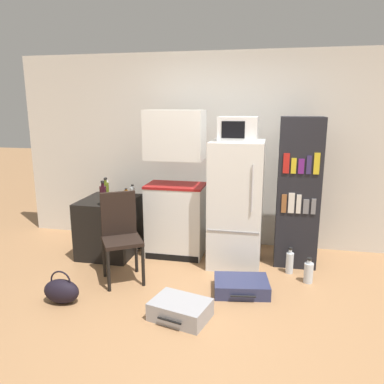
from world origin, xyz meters
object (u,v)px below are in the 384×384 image
(microwave, at_px, (238,129))
(handbag, at_px, (61,291))
(suitcase_large_flat, at_px, (241,286))
(water_bottle_middle, at_px, (290,262))
(kitchen_hutch, at_px, (175,191))
(bookshelf, at_px, (298,193))
(bottle_clear_short, at_px, (133,192))
(side_table, at_px, (110,226))
(bottle_milk_white, at_px, (106,187))
(water_bottle_front, at_px, (309,272))
(bottle_amber_beer, at_px, (126,195))
(chair, at_px, (120,229))
(suitcase_small_flat, at_px, (180,310))
(bottle_olive_oil, at_px, (106,191))
(bowl, at_px, (114,195))
(refrigerator, at_px, (236,204))
(bottle_wine_dark, at_px, (103,195))

(microwave, height_order, handbag, microwave)
(suitcase_large_flat, distance_m, water_bottle_middle, 0.77)
(kitchen_hutch, height_order, microwave, kitchen_hutch)
(bookshelf, distance_m, bottle_clear_short, 2.06)
(side_table, distance_m, suitcase_large_flat, 1.93)
(bottle_milk_white, xyz_separation_m, water_bottle_front, (2.63, -0.66, -0.70))
(bottle_milk_white, relative_size, bottle_amber_beer, 1.52)
(bottle_clear_short, distance_m, water_bottle_middle, 2.12)
(chair, height_order, suitcase_small_flat, chair)
(bottle_olive_oil, height_order, bowl, bottle_olive_oil)
(chair, bearing_deg, refrigerator, -1.91)
(bottle_amber_beer, bearing_deg, suitcase_small_flat, -52.92)
(bookshelf, height_order, water_bottle_front, bookshelf)
(bottle_amber_beer, bearing_deg, chair, -74.05)
(side_table, bearing_deg, suitcase_large_flat, -22.03)
(kitchen_hutch, xyz_separation_m, bottle_olive_oil, (-0.85, -0.18, 0.00))
(bottle_milk_white, bearing_deg, suitcase_small_flat, -48.87)
(refrigerator, bearing_deg, bottle_milk_white, 171.15)
(suitcase_small_flat, xyz_separation_m, handbag, (-1.20, 0.03, 0.04))
(bottle_clear_short, relative_size, bowl, 0.99)
(bottle_olive_oil, bearing_deg, bowl, 79.96)
(bottle_clear_short, xyz_separation_m, water_bottle_middle, (1.99, -0.27, -0.67))
(side_table, height_order, bottle_amber_beer, bottle_amber_beer)
(bottle_milk_white, bearing_deg, water_bottle_front, -14.14)
(side_table, xyz_separation_m, bottle_olive_oil, (-0.00, -0.04, 0.48))
(bottle_amber_beer, bearing_deg, bottle_milk_white, 146.04)
(bookshelf, xyz_separation_m, handbag, (-2.28, -1.47, -0.76))
(refrigerator, height_order, microwave, microwave)
(bottle_clear_short, distance_m, bottle_wine_dark, 0.48)
(refrigerator, distance_m, handbag, 2.15)
(side_table, height_order, bookshelf, bookshelf)
(side_table, xyz_separation_m, suitcase_small_flat, (1.26, -1.31, -0.28))
(handbag, distance_m, water_bottle_front, 2.59)
(side_table, xyz_separation_m, kitchen_hutch, (0.85, 0.14, 0.48))
(bottle_wine_dark, xyz_separation_m, suitcase_small_flat, (1.19, -1.02, -0.77))
(kitchen_hutch, bearing_deg, bottle_wine_dark, -150.40)
(chair, height_order, suitcase_large_flat, chair)
(bottle_olive_oil, distance_m, suitcase_small_flat, 1.95)
(bookshelf, xyz_separation_m, suitcase_large_flat, (-0.57, -0.89, -0.82))
(bowl, bearing_deg, suitcase_large_flat, -25.82)
(bottle_amber_beer, distance_m, water_bottle_middle, 2.16)
(bottle_clear_short, bearing_deg, suitcase_small_flat, -55.92)
(bottle_milk_white, bearing_deg, refrigerator, -8.85)
(handbag, bearing_deg, bowl, 91.36)
(refrigerator, height_order, bottle_clear_short, refrigerator)
(bottle_wine_dark, xyz_separation_m, suitcase_large_flat, (1.69, -0.42, -0.79))
(refrigerator, height_order, bottle_amber_beer, refrigerator)
(water_bottle_front, bearing_deg, bottle_olive_oil, 173.02)
(refrigerator, relative_size, suitcase_large_flat, 2.45)
(bookshelf, height_order, suitcase_small_flat, bookshelf)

